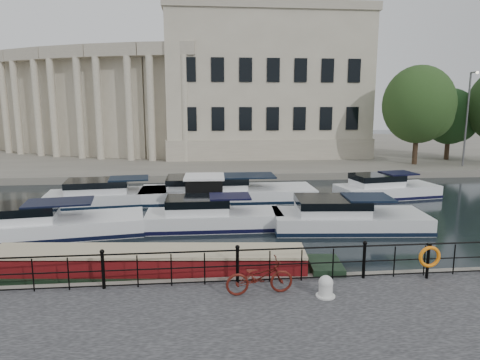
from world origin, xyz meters
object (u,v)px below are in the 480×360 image
Objects in this scene: bicycle at (259,277)px; life_ring_post at (429,257)px; mooring_bollard at (326,287)px; narrowboat at (148,273)px; harbour_hut at (205,196)px.

life_ring_post is (5.42, 0.50, 0.20)m from bicycle.
mooring_bollard is 3.69m from life_ring_post.
narrowboat is (-5.29, 2.66, -0.48)m from mooring_bollard.
harbour_hut is at bearing 83.08° from narrowboat.
narrowboat reaches higher than mooring_bollard.
mooring_bollard is at bearing -72.44° from harbour_hut.
narrowboat is at bearing 168.61° from life_ring_post.
bicycle is 0.15× the size of narrowboat.
mooring_bollard is 0.05× the size of narrowboat.
bicycle is 3.15× the size of mooring_bollard.
mooring_bollard is 12.33m from harbour_hut.
harbour_hut is at bearing 2.14° from bicycle.
mooring_bollard is 5.94m from narrowboat.
narrowboat is at bearing 51.64° from bicycle.
bicycle is at bearing -28.07° from narrowboat.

